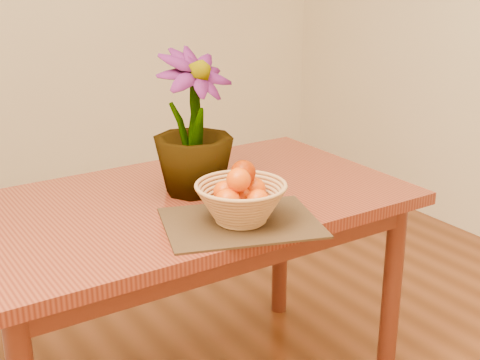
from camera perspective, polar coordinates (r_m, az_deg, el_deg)
table at (r=2.13m, az=-4.75°, el=-3.72°), size 1.40×0.80×0.75m
placemat at (r=1.90m, az=0.08°, el=-3.66°), size 0.51×0.45×0.01m
wicker_basket at (r=1.88m, az=0.08°, el=-2.09°), size 0.26×0.26×0.11m
orange_pile at (r=1.86m, az=0.11°, el=-0.61°), size 0.18×0.18×0.13m
potted_plant at (r=2.08m, az=-4.04°, el=4.86°), size 0.30×0.30×0.45m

